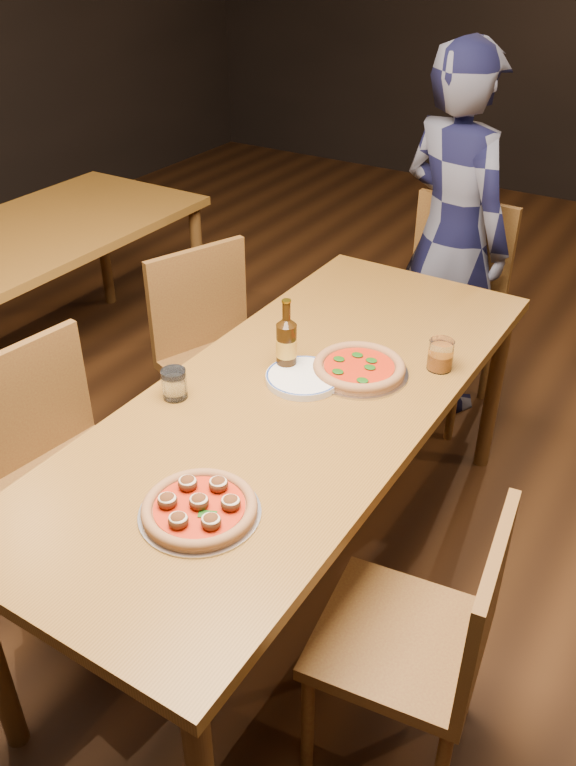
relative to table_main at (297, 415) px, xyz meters
The scene contains 13 objects.
ground 0.68m from the table_main, ahead, with size 9.00×9.00×0.00m, color black.
table_main is the anchor object (origin of this frame).
chair_main_nw 0.72m from the table_main, 144.99° to the right, with size 0.42×0.42×0.91m, color #5E3018, non-canonical shape.
chair_main_sw 0.72m from the table_main, 143.97° to the left, with size 0.43×0.43×0.93m, color #5E3018, non-canonical shape.
chair_main_e 0.71m from the table_main, 35.85° to the right, with size 0.40×0.40×0.86m, color #5E3018, non-canonical shape.
chair_end 1.24m from the table_main, 91.36° to the left, with size 0.45×0.45×0.97m, color #5E3018, non-canonical shape.
pizza_meatball 0.57m from the table_main, 82.91° to the right, with size 0.30×0.30×0.05m.
pizza_margherita 0.25m from the table_main, 64.46° to the left, with size 0.31×0.31×0.04m.
plate_stack 0.12m from the table_main, 107.18° to the left, with size 0.23×0.23×0.02m, color white.
beer_bottle 0.22m from the table_main, 133.60° to the left, with size 0.07×0.07×0.23m.
water_glass 0.38m from the table_main, 146.55° to the right, with size 0.07×0.07×0.09m, color white.
amber_glass 0.49m from the table_main, 50.64° to the left, with size 0.08×0.08×0.10m, color #B15B13.
diner 1.34m from the table_main, 91.78° to the left, with size 0.58×0.38×1.58m, color black.
Camera 1 is at (0.95, -1.58, 1.98)m, focal length 35.00 mm.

